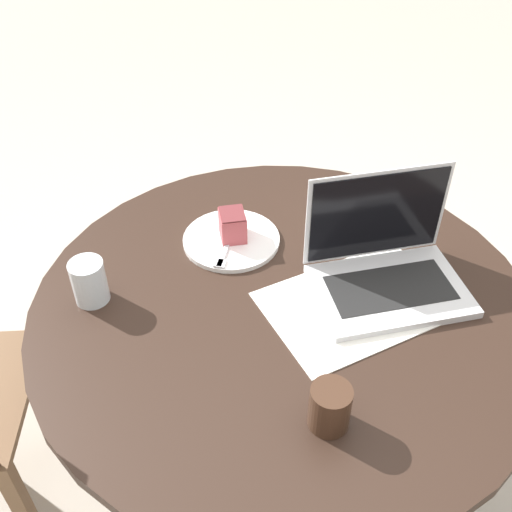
# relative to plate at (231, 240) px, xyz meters

# --- Properties ---
(ground_plane) EXTENTS (12.00, 12.00, 0.00)m
(ground_plane) POSITION_rel_plate_xyz_m (0.03, 0.23, -0.74)
(ground_plane) COLOR #B7AD9E
(dining_table) EXTENTS (1.11, 1.11, 0.73)m
(dining_table) POSITION_rel_plate_xyz_m (0.03, 0.23, -0.16)
(dining_table) COLOR black
(dining_table) RESTS_ON ground_plane
(paper_document) EXTENTS (0.44, 0.34, 0.00)m
(paper_document) POSITION_rel_plate_xyz_m (-0.09, 0.34, -0.00)
(paper_document) COLOR white
(paper_document) RESTS_ON dining_table
(plate) EXTENTS (0.24, 0.24, 0.01)m
(plate) POSITION_rel_plate_xyz_m (0.00, 0.00, 0.00)
(plate) COLOR white
(plate) RESTS_ON dining_table
(cake_slice) EXTENTS (0.09, 0.09, 0.07)m
(cake_slice) POSITION_rel_plate_xyz_m (-0.01, -0.00, 0.04)
(cake_slice) COLOR #B74C51
(cake_slice) RESTS_ON plate
(fork) EXTENTS (0.14, 0.13, 0.00)m
(fork) POSITION_rel_plate_xyz_m (0.04, 0.03, 0.01)
(fork) COLOR silver
(fork) RESTS_ON plate
(coffee_glass) EXTENTS (0.07, 0.07, 0.09)m
(coffee_glass) POSITION_rel_plate_xyz_m (0.16, 0.52, 0.04)
(coffee_glass) COLOR #3D2619
(coffee_glass) RESTS_ON dining_table
(water_glass) EXTENTS (0.07, 0.07, 0.10)m
(water_glass) POSITION_rel_plate_xyz_m (0.36, -0.02, 0.04)
(water_glass) COLOR silver
(water_glass) RESTS_ON dining_table
(laptop) EXTENTS (0.40, 0.35, 0.25)m
(laptop) POSITION_rel_plate_xyz_m (-0.18, 0.33, 0.04)
(laptop) COLOR silver
(laptop) RESTS_ON dining_table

